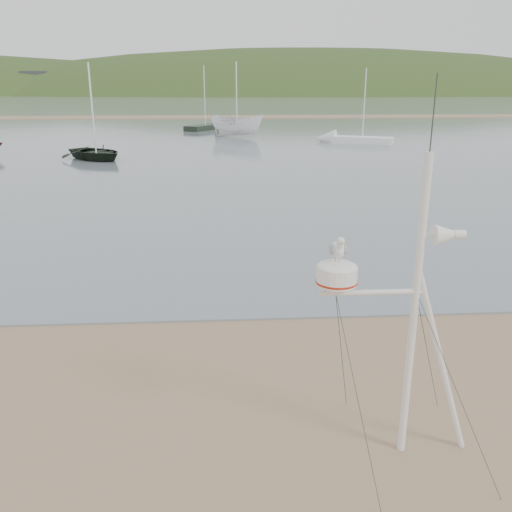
{
  "coord_description": "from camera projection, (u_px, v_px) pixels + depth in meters",
  "views": [
    {
      "loc": [
        1.98,
        -6.33,
        4.77
      ],
      "look_at": [
        2.45,
        1.0,
        2.39
      ],
      "focal_mm": 38.0,
      "sensor_mm": 36.0,
      "label": 1
    }
  ],
  "objects": [
    {
      "name": "sailboat_dark_mid",
      "position": [
        215.0,
        126.0,
        56.33
      ],
      "size": [
        5.18,
        6.56,
        6.76
      ],
      "color": "black",
      "rests_on": "ground"
    },
    {
      "name": "boat_white",
      "position": [
        237.0,
        106.0,
        47.21
      ],
      "size": [
        2.75,
        2.73,
        5.22
      ],
      "primitive_type": "imported",
      "rotation": [
        0.0,
        0.0,
        1.01
      ],
      "color": "white",
      "rests_on": "water"
    },
    {
      "name": "far_cottages",
      "position": [
        223.0,
        83.0,
        192.39
      ],
      "size": [
        294.4,
        6.3,
        8.0
      ],
      "color": "white",
      "rests_on": "ground"
    },
    {
      "name": "hill_ridge",
      "position": [
        259.0,
        139.0,
        237.66
      ],
      "size": [
        620.0,
        180.0,
        80.0
      ],
      "color": "#283D18",
      "rests_on": "ground"
    },
    {
      "name": "ground",
      "position": [
        81.0,
        449.0,
        7.36
      ],
      "size": [
        560.0,
        560.0,
        0.0
      ],
      "primitive_type": "plane",
      "color": "#8B6C50",
      "rests_on": "ground"
    },
    {
      "name": "sailboat_white_near",
      "position": [
        343.0,
        139.0,
        43.56
      ],
      "size": [
        6.26,
        3.92,
        6.18
      ],
      "color": "white",
      "rests_on": "ground"
    },
    {
      "name": "boat_dark",
      "position": [
        94.0,
        124.0,
        33.4
      ],
      "size": [
        2.8,
        2.89,
        4.36
      ],
      "primitive_type": "imported",
      "rotation": [
        0.0,
        0.0,
        0.82
      ],
      "color": "black",
      "rests_on": "water"
    },
    {
      "name": "water",
      "position": [
        212.0,
        101.0,
        132.67
      ],
      "size": [
        560.0,
        256.0,
        0.04
      ],
      "primitive_type": "cube",
      "color": "slate",
      "rests_on": "ground"
    },
    {
      "name": "sandbar",
      "position": [
        206.0,
        117.0,
        73.79
      ],
      "size": [
        560.0,
        7.0,
        0.07
      ],
      "primitive_type": "cube",
      "color": "#8B6C50",
      "rests_on": "water"
    },
    {
      "name": "mast_rig",
      "position": [
        405.0,
        374.0,
        6.95
      ],
      "size": [
        2.16,
        2.3,
        4.86
      ],
      "color": "white",
      "rests_on": "ground"
    }
  ]
}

